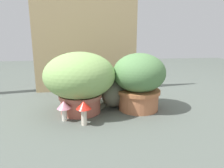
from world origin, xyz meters
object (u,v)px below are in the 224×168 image
Objects in this scene: grass_planter at (80,79)px; leafy_planter at (139,80)px; cat at (117,90)px; mushroom_ornament_pink at (64,107)px; mushroom_ornament_red at (84,108)px.

leafy_planter is (0.40, 0.00, -0.02)m from grass_planter.
mushroom_ornament_pink is (-0.36, -0.23, -0.03)m from cat.
grass_planter reaches higher than leafy_planter.
leafy_planter is 0.19m from cat.
mushroom_ornament_red reaches higher than mushroom_ornament_pink.
leafy_planter is 0.45m from mushroom_ornament_red.
grass_planter is 0.29m from cat.
leafy_planter is 2.72× the size of mushroom_ornament_red.
grass_planter reaches higher than mushroom_ornament_red.
mushroom_ornament_pink is at bearing -164.57° from leafy_planter.
cat is at bearing 32.38° from mushroom_ornament_pink.
grass_planter is 1.38× the size of cat.
cat is 0.39m from mushroom_ornament_red.
grass_planter is at bearing 95.29° from mushroom_ornament_red.
grass_planter is at bearing -179.79° from leafy_planter.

